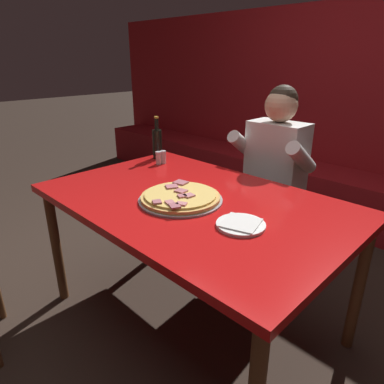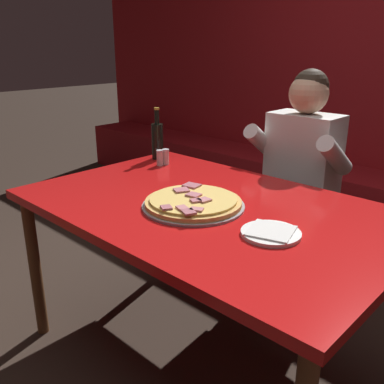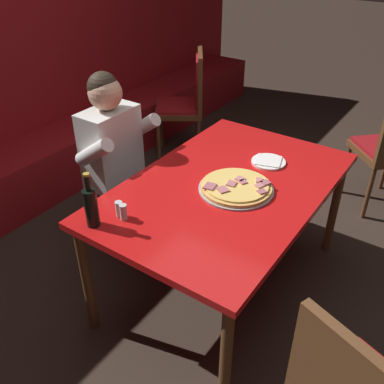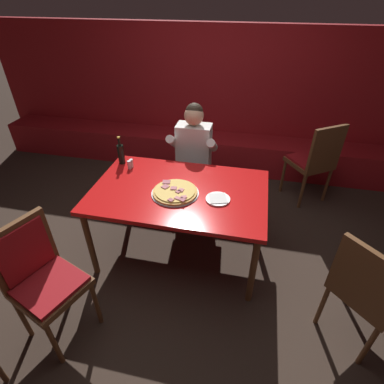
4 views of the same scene
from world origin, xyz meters
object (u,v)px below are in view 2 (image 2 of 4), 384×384
Objects in this scene: shaker_parmesan at (166,158)px; diner_seated_blue_shirt at (294,176)px; plate_white_paper at (271,233)px; main_dining_table at (208,219)px; pizza at (193,203)px; shaker_oregano at (160,159)px; beer_bottle at (157,140)px.

diner_seated_blue_shirt is (0.52, 0.47, -0.10)m from shaker_parmesan.
diner_seated_blue_shirt is at bearing 115.79° from plate_white_paper.
shaker_parmesan reaches higher than main_dining_table.
plate_white_paper is 1.00m from shaker_parmesan.
shaker_parmesan reaches higher than pizza.
main_dining_table is 0.64m from shaker_oregano.
pizza is 0.33× the size of diner_seated_blue_shirt.
pizza is at bearing -104.72° from main_dining_table.
plate_white_paper is at bearing -19.72° from shaker_oregano.
shaker_oregano reaches higher than main_dining_table.
diner_seated_blue_shirt is (-0.05, 0.76, 0.01)m from main_dining_table.
beer_bottle is at bearing 156.05° from shaker_parmesan.
beer_bottle reaches higher than main_dining_table.
diner_seated_blue_shirt reaches higher than pizza.
shaker_oregano is (-0.58, 0.26, 0.11)m from main_dining_table.
beer_bottle is (-0.68, 0.42, 0.09)m from pizza.
pizza is 4.87× the size of shaker_oregano.
diner_seated_blue_shirt is (0.53, 0.51, -0.10)m from shaker_oregano.
pizza is at bearing -88.18° from diner_seated_blue_shirt.
beer_bottle reaches higher than plate_white_paper.
beer_bottle is 0.17m from shaker_oregano.
plate_white_paper is 0.94m from diner_seated_blue_shirt.
diner_seated_blue_shirt reaches higher than main_dining_table.
shaker_oregano is 0.07× the size of diner_seated_blue_shirt.
main_dining_table is at bearing 167.44° from plate_white_paper.
shaker_oregano is (-0.94, 0.34, 0.03)m from plate_white_paper.
shaker_parmesan is at bearing -137.92° from diner_seated_blue_shirt.
plate_white_paper is at bearing -21.80° from shaker_parmesan.
shaker_oregano is (-0.56, 0.33, 0.02)m from pizza.
beer_bottle is at bearing -147.33° from diner_seated_blue_shirt.
shaker_parmesan is (0.01, 0.04, 0.00)m from shaker_oregano.
plate_white_paper is at bearing -64.21° from diner_seated_blue_shirt.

